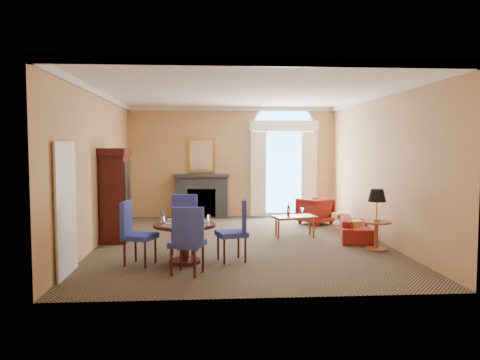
{
  "coord_description": "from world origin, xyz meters",
  "views": [
    {
      "loc": [
        -0.73,
        -9.88,
        2.03
      ],
      "look_at": [
        0.0,
        0.5,
        1.3
      ],
      "focal_mm": 35.0,
      "sensor_mm": 36.0,
      "label": 1
    }
  ],
  "objects": [
    {
      "name": "dining_chair_east",
      "position": [
        -0.2,
        -1.67,
        0.63
      ],
      "size": [
        0.6,
        0.6,
        1.11
      ],
      "rotation": [
        0.0,
        0.0,
        1.83
      ],
      "color": "#28349E",
      "rests_on": "ground"
    },
    {
      "name": "dining_chair_north",
      "position": [
        -1.17,
        -0.87,
        0.63
      ],
      "size": [
        0.59,
        0.59,
        1.11
      ],
      "rotation": [
        0.0,
        0.0,
        2.92
      ],
      "color": "#28349E",
      "rests_on": "ground"
    },
    {
      "name": "sofa",
      "position": [
        2.55,
        0.17,
        0.24
      ],
      "size": [
        1.02,
        1.76,
        0.48
      ],
      "primitive_type": "imported",
      "rotation": [
        0.0,
        0.0,
        1.33
      ],
      "color": "maroon",
      "rests_on": "ground"
    },
    {
      "name": "coffee_table",
      "position": [
        1.24,
        0.51,
        0.44
      ],
      "size": [
        1.04,
        0.74,
        0.78
      ],
      "rotation": [
        0.0,
        0.0,
        0.25
      ],
      "color": "#A45331",
      "rests_on": "ground"
    },
    {
      "name": "room_envelope",
      "position": [
        -0.03,
        0.67,
        2.51
      ],
      "size": [
        6.04,
        7.52,
        3.45
      ],
      "color": "tan",
      "rests_on": "ground"
    },
    {
      "name": "armchair",
      "position": [
        2.11,
        2.22,
        0.35
      ],
      "size": [
        1.07,
        1.07,
        0.7
      ],
      "primitive_type": "imported",
      "rotation": [
        0.0,
        0.0,
        3.82
      ],
      "color": "maroon",
      "rests_on": "ground"
    },
    {
      "name": "armoire",
      "position": [
        -2.72,
        0.38,
        0.97
      ],
      "size": [
        0.58,
        1.02,
        2.01
      ],
      "color": "#340D0B",
      "rests_on": "ground"
    },
    {
      "name": "dining_table",
      "position": [
        -1.13,
        -1.73,
        0.52
      ],
      "size": [
        1.1,
        1.1,
        0.89
      ],
      "color": "#340D0B",
      "rests_on": "ground"
    },
    {
      "name": "ground",
      "position": [
        0.0,
        0.0,
        0.0
      ],
      "size": [
        7.5,
        7.5,
        0.0
      ],
      "primitive_type": "plane",
      "color": "#121739",
      "rests_on": "ground"
    },
    {
      "name": "dining_chair_south",
      "position": [
        -1.04,
        -2.6,
        0.63
      ],
      "size": [
        0.63,
        0.63,
        1.11
      ],
      "rotation": [
        0.0,
        0.0,
        -0.33
      ],
      "color": "#28349E",
      "rests_on": "ground"
    },
    {
      "name": "dining_chair_west",
      "position": [
        -2.0,
        -1.84,
        0.63
      ],
      "size": [
        0.63,
        0.63,
        1.11
      ],
      "rotation": [
        0.0,
        0.0,
        -1.92
      ],
      "color": "#28349E",
      "rests_on": "ground"
    },
    {
      "name": "side_table",
      "position": [
        2.6,
        -0.96,
        0.76
      ],
      "size": [
        0.58,
        0.58,
        1.18
      ],
      "color": "#A45331",
      "rests_on": "ground"
    }
  ]
}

